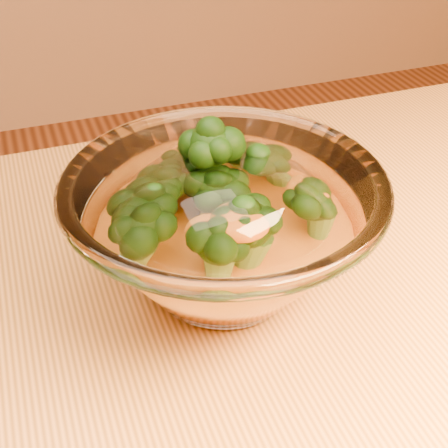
% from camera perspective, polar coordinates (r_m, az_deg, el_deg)
% --- Properties ---
extents(glass_bowl, '(0.25, 0.25, 0.11)m').
position_cam_1_polar(glass_bowl, '(0.48, -0.00, -0.51)').
color(glass_bowl, white).
rests_on(glass_bowl, table).
extents(cheese_sauce, '(0.14, 0.14, 0.04)m').
position_cam_1_polar(cheese_sauce, '(0.50, -0.00, -2.64)').
color(cheese_sauce, orange).
rests_on(cheese_sauce, glass_bowl).
extents(broccoli_heap, '(0.16, 0.14, 0.09)m').
position_cam_1_polar(broccoli_heap, '(0.48, -0.95, 2.14)').
color(broccoli_heap, black).
rests_on(broccoli_heap, cheese_sauce).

